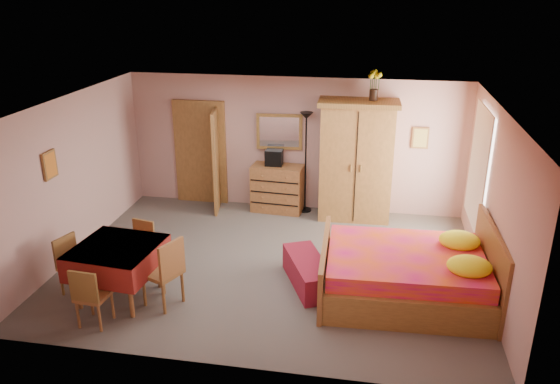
% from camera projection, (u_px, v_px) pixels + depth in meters
% --- Properties ---
extents(floor, '(6.50, 6.50, 0.00)m').
position_uv_depth(floor, '(271.00, 265.00, 8.74)').
color(floor, '#69645D').
rests_on(floor, ground).
extents(ceiling, '(6.50, 6.50, 0.00)m').
position_uv_depth(ceiling, '(269.00, 105.00, 7.80)').
color(ceiling, brown).
rests_on(ceiling, wall_back).
extents(wall_back, '(6.50, 0.10, 2.60)m').
position_uv_depth(wall_back, '(295.00, 144.00, 10.56)').
color(wall_back, tan).
rests_on(wall_back, floor).
extents(wall_front, '(6.50, 0.10, 2.60)m').
position_uv_depth(wall_front, '(227.00, 269.00, 5.97)').
color(wall_front, tan).
rests_on(wall_front, floor).
extents(wall_left, '(0.10, 5.00, 2.60)m').
position_uv_depth(wall_left, '(73.00, 177.00, 8.80)').
color(wall_left, tan).
rests_on(wall_left, floor).
extents(wall_right, '(0.10, 5.00, 2.60)m').
position_uv_depth(wall_right, '(495.00, 204.00, 7.74)').
color(wall_right, tan).
rests_on(wall_right, floor).
extents(doorway, '(1.06, 0.12, 2.15)m').
position_uv_depth(doorway, '(201.00, 153.00, 10.95)').
color(doorway, '#9E6B35').
rests_on(doorway, floor).
extents(window, '(0.08, 1.40, 1.95)m').
position_uv_depth(window, '(479.00, 167.00, 8.79)').
color(window, white).
rests_on(window, wall_right).
extents(picture_left, '(0.04, 0.32, 0.42)m').
position_uv_depth(picture_left, '(50.00, 165.00, 8.10)').
color(picture_left, orange).
rests_on(picture_left, wall_left).
extents(picture_back, '(0.30, 0.04, 0.40)m').
position_uv_depth(picture_back, '(420.00, 138.00, 10.07)').
color(picture_back, '#D8BF59').
rests_on(picture_back, wall_back).
extents(chest_of_drawers, '(1.02, 0.56, 0.93)m').
position_uv_depth(chest_of_drawers, '(277.00, 188.00, 10.67)').
color(chest_of_drawers, '#9C6334').
rests_on(chest_of_drawers, floor).
extents(wall_mirror, '(0.88, 0.11, 0.70)m').
position_uv_depth(wall_mirror, '(279.00, 132.00, 10.48)').
color(wall_mirror, white).
rests_on(wall_mirror, wall_back).
extents(stereo, '(0.33, 0.24, 0.31)m').
position_uv_depth(stereo, '(274.00, 158.00, 10.49)').
color(stereo, black).
rests_on(stereo, chest_of_drawers).
extents(floor_lamp, '(0.31, 0.31, 1.98)m').
position_uv_depth(floor_lamp, '(306.00, 163.00, 10.47)').
color(floor_lamp, black).
rests_on(floor_lamp, floor).
extents(wardrobe, '(1.47, 0.79, 2.27)m').
position_uv_depth(wardrobe, '(356.00, 161.00, 10.12)').
color(wardrobe, '#AD783A').
rests_on(wardrobe, floor).
extents(sunflower_vase, '(0.23, 0.23, 0.55)m').
position_uv_depth(sunflower_vase, '(374.00, 85.00, 9.60)').
color(sunflower_vase, yellow).
rests_on(sunflower_vase, wardrobe).
extents(bed, '(2.47, 1.98, 1.11)m').
position_uv_depth(bed, '(406.00, 261.00, 7.70)').
color(bed, '#D3146A').
rests_on(bed, floor).
extents(bench, '(0.92, 1.32, 0.41)m').
position_uv_depth(bench, '(308.00, 272.00, 8.11)').
color(bench, maroon).
rests_on(bench, floor).
extents(dining_table, '(1.21, 1.21, 0.82)m').
position_uv_depth(dining_table, '(119.00, 272.00, 7.70)').
color(dining_table, maroon).
rests_on(dining_table, floor).
extents(chair_south, '(0.42, 0.42, 0.86)m').
position_uv_depth(chair_south, '(93.00, 295.00, 7.10)').
color(chair_south, '#9C6134').
rests_on(chair_south, floor).
extents(chair_north, '(0.45, 0.45, 0.83)m').
position_uv_depth(chair_north, '(139.00, 249.00, 8.36)').
color(chair_north, '#AC7B3A').
rests_on(chair_north, floor).
extents(chair_west, '(0.49, 0.49, 0.86)m').
position_uv_depth(chair_west, '(76.00, 266.00, 7.82)').
color(chair_west, '#AD7B3A').
rests_on(chair_west, floor).
extents(chair_east, '(0.60, 0.60, 1.01)m').
position_uv_depth(chair_east, '(162.00, 272.00, 7.52)').
color(chair_east, olive).
rests_on(chair_east, floor).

